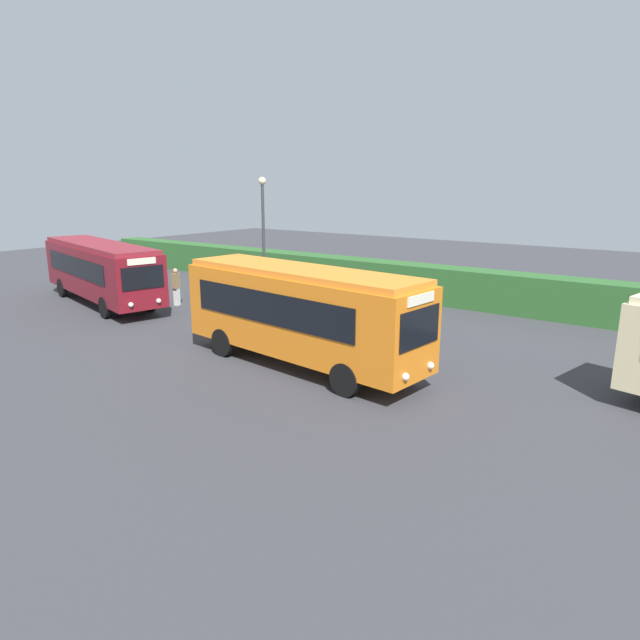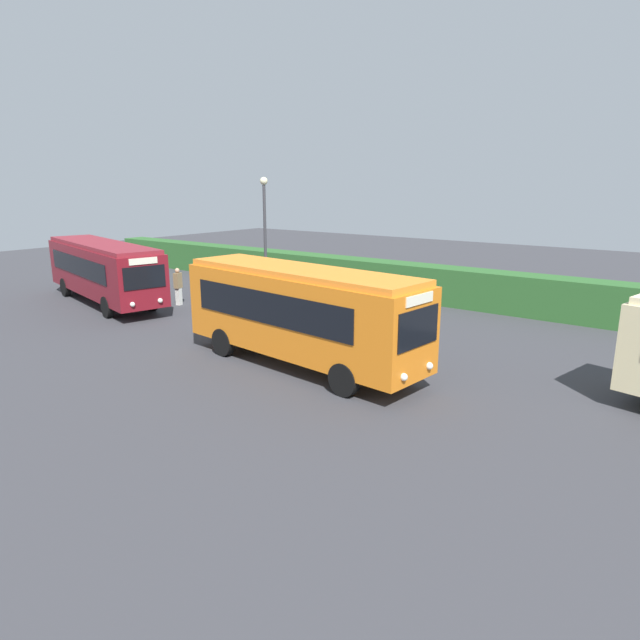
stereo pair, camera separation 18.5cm
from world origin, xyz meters
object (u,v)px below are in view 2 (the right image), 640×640
bus_orange (300,311)px  bus_maroon (103,269)px  lamppost (265,230)px  person_left (178,285)px

bus_orange → bus_maroon: bearing=178.9°
lamppost → bus_orange: bearing=-40.3°
person_left → lamppost: size_ratio=0.30×
bus_maroon → bus_orange: (14.29, -1.80, 0.11)m
person_left → lamppost: (4.26, 1.89, 2.86)m
lamppost → person_left: bearing=-156.0°
bus_orange → lamppost: 9.00m
bus_orange → person_left: (-10.96, 3.78, -0.90)m
person_left → bus_maroon: bearing=15.5°
bus_orange → person_left: bearing=167.1°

